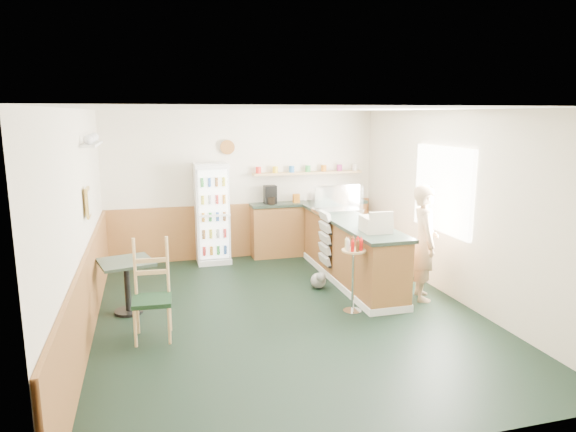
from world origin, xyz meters
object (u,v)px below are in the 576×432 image
object	(u,v)px
display_case	(337,199)
condiment_stand	(354,263)
cash_register	(376,224)
cafe_table	(127,276)
drinks_fridge	(212,213)
shopkeeper	(424,243)
cafe_chair	(151,286)

from	to	relation	value
display_case	condiment_stand	size ratio (longest dim) A/B	0.78
cash_register	cafe_table	bearing A→B (deg)	176.53
condiment_stand	cafe_table	xyz separation A→B (m)	(-2.93, 0.76, -0.18)
drinks_fridge	cafe_table	world-z (taller)	drinks_fridge
display_case	condiment_stand	distance (m)	2.00
display_case	condiment_stand	bearing A→B (deg)	-104.09
shopkeeper	cash_register	bearing A→B (deg)	95.81
display_case	cash_register	world-z (taller)	display_case
drinks_fridge	condiment_stand	xyz separation A→B (m)	(1.51, -2.90, -0.20)
drinks_fridge	cash_register	world-z (taller)	drinks_fridge
drinks_fridge	cash_register	size ratio (longest dim) A/B	4.56
display_case	shopkeeper	xyz separation A→B (m)	(0.70, -1.65, -0.40)
display_case	cafe_table	xyz separation A→B (m)	(-3.40, -1.10, -0.72)
condiment_stand	shopkeeper	bearing A→B (deg)	10.43
drinks_fridge	cafe_chair	xyz separation A→B (m)	(-1.11, -2.97, -0.27)
drinks_fridge	cafe_table	xyz separation A→B (m)	(-1.42, -2.14, -0.38)
cash_register	cafe_table	size ratio (longest dim) A/B	0.49
cash_register	shopkeeper	distance (m)	0.77
cash_register	cafe_table	distance (m)	3.48
cash_register	cafe_chair	bearing A→B (deg)	-168.91
drinks_fridge	cash_register	distance (m)	3.24
condiment_stand	cafe_chair	xyz separation A→B (m)	(-2.62, -0.06, -0.06)
display_case	cafe_chair	xyz separation A→B (m)	(-3.09, -1.93, -0.61)
cafe_chair	cash_register	bearing A→B (deg)	11.18
cash_register	cafe_chair	xyz separation A→B (m)	(-3.09, -0.41, -0.49)
shopkeeper	cafe_chair	bearing A→B (deg)	111.12
display_case	cafe_table	distance (m)	3.65
drinks_fridge	cash_register	xyz separation A→B (m)	(1.98, -2.55, 0.22)
display_case	cash_register	size ratio (longest dim) A/B	2.02
shopkeeper	cafe_chair	distance (m)	3.80
cafe_table	shopkeeper	bearing A→B (deg)	-7.63
display_case	condiment_stand	world-z (taller)	display_case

